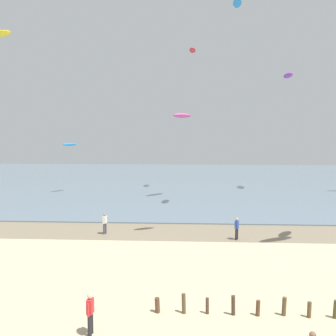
{
  "coord_description": "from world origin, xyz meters",
  "views": [
    {
      "loc": [
        0.82,
        -7.13,
        7.92
      ],
      "look_at": [
        -0.22,
        11.61,
        6.32
      ],
      "focal_mm": 39.54,
      "sensor_mm": 36.0,
      "label": 1
    }
  ],
  "objects_px": {
    "person_left_flank": "(90,313)",
    "kite_aloft_11": "(288,75)",
    "kite_aloft_2": "(182,116)",
    "kite_aloft_4": "(1,34)",
    "kite_aloft_6": "(237,3)",
    "kite_aloft_0": "(70,144)",
    "kite_aloft_9": "(192,50)",
    "person_mid_beach": "(237,228)",
    "person_right_flank": "(105,223)"
  },
  "relations": [
    {
      "from": "person_left_flank",
      "to": "person_right_flank",
      "type": "distance_m",
      "value": 15.48
    },
    {
      "from": "kite_aloft_2",
      "to": "kite_aloft_9",
      "type": "xyz_separation_m",
      "value": [
        1.31,
        6.84,
        9.57
      ]
    },
    {
      "from": "person_right_flank",
      "to": "kite_aloft_11",
      "type": "height_order",
      "value": "kite_aloft_11"
    },
    {
      "from": "person_mid_beach",
      "to": "person_right_flank",
      "type": "distance_m",
      "value": 10.56
    },
    {
      "from": "person_mid_beach",
      "to": "kite_aloft_6",
      "type": "height_order",
      "value": "kite_aloft_6"
    },
    {
      "from": "kite_aloft_6",
      "to": "kite_aloft_9",
      "type": "bearing_deg",
      "value": 22.1
    },
    {
      "from": "person_mid_beach",
      "to": "person_right_flank",
      "type": "bearing_deg",
      "value": 174.11
    },
    {
      "from": "person_left_flank",
      "to": "kite_aloft_0",
      "type": "distance_m",
      "value": 38.84
    },
    {
      "from": "kite_aloft_0",
      "to": "kite_aloft_2",
      "type": "bearing_deg",
      "value": 109.74
    },
    {
      "from": "person_mid_beach",
      "to": "kite_aloft_0",
      "type": "relative_size",
      "value": 0.72
    },
    {
      "from": "person_right_flank",
      "to": "kite_aloft_11",
      "type": "xyz_separation_m",
      "value": [
        20.67,
        24.28,
        15.51
      ]
    },
    {
      "from": "kite_aloft_2",
      "to": "kite_aloft_4",
      "type": "height_order",
      "value": "kite_aloft_4"
    },
    {
      "from": "kite_aloft_9",
      "to": "kite_aloft_11",
      "type": "xyz_separation_m",
      "value": [
        13.4,
        -0.2,
        -3.67
      ]
    },
    {
      "from": "kite_aloft_9",
      "to": "kite_aloft_11",
      "type": "bearing_deg",
      "value": -93.69
    },
    {
      "from": "kite_aloft_9",
      "to": "kite_aloft_4",
      "type": "bearing_deg",
      "value": 131.53
    },
    {
      "from": "person_right_flank",
      "to": "kite_aloft_9",
      "type": "relative_size",
      "value": 0.62
    },
    {
      "from": "kite_aloft_9",
      "to": "kite_aloft_6",
      "type": "bearing_deg",
      "value": -165.8
    },
    {
      "from": "kite_aloft_6",
      "to": "kite_aloft_11",
      "type": "relative_size",
      "value": 0.76
    },
    {
      "from": "person_mid_beach",
      "to": "person_right_flank",
      "type": "height_order",
      "value": "same"
    },
    {
      "from": "person_mid_beach",
      "to": "kite_aloft_2",
      "type": "distance_m",
      "value": 21.53
    },
    {
      "from": "kite_aloft_0",
      "to": "kite_aloft_9",
      "type": "bearing_deg",
      "value": 133.56
    },
    {
      "from": "person_left_flank",
      "to": "kite_aloft_4",
      "type": "relative_size",
      "value": 0.63
    },
    {
      "from": "person_mid_beach",
      "to": "kite_aloft_4",
      "type": "distance_m",
      "value": 28.52
    },
    {
      "from": "kite_aloft_2",
      "to": "kite_aloft_11",
      "type": "xyz_separation_m",
      "value": [
        14.7,
        6.65,
        5.9
      ]
    },
    {
      "from": "person_right_flank",
      "to": "kite_aloft_6",
      "type": "height_order",
      "value": "kite_aloft_6"
    },
    {
      "from": "person_left_flank",
      "to": "person_mid_beach",
      "type": "bearing_deg",
      "value": 61.66
    },
    {
      "from": "person_left_flank",
      "to": "person_right_flank",
      "type": "xyz_separation_m",
      "value": [
        -2.88,
        15.21,
        0.0
      ]
    },
    {
      "from": "kite_aloft_2",
      "to": "kite_aloft_6",
      "type": "bearing_deg",
      "value": 75.02
    },
    {
      "from": "kite_aloft_6",
      "to": "kite_aloft_11",
      "type": "height_order",
      "value": "kite_aloft_6"
    },
    {
      "from": "kite_aloft_2",
      "to": "kite_aloft_4",
      "type": "xyz_separation_m",
      "value": [
        -17.23,
        -11.3,
        7.24
      ]
    },
    {
      "from": "person_right_flank",
      "to": "kite_aloft_9",
      "type": "bearing_deg",
      "value": 73.46
    },
    {
      "from": "kite_aloft_6",
      "to": "kite_aloft_11",
      "type": "bearing_deg",
      "value": -27.37
    },
    {
      "from": "person_left_flank",
      "to": "kite_aloft_11",
      "type": "bearing_deg",
      "value": 65.76
    },
    {
      "from": "kite_aloft_6",
      "to": "kite_aloft_11",
      "type": "xyz_separation_m",
      "value": [
        8.99,
        14.16,
        -5.08
      ]
    },
    {
      "from": "kite_aloft_6",
      "to": "kite_aloft_4",
      "type": "bearing_deg",
      "value": 104.42
    },
    {
      "from": "person_right_flank",
      "to": "kite_aloft_4",
      "type": "distance_m",
      "value": 21.24
    },
    {
      "from": "kite_aloft_11",
      "to": "kite_aloft_2",
      "type": "bearing_deg",
      "value": 120.02
    },
    {
      "from": "person_left_flank",
      "to": "kite_aloft_6",
      "type": "height_order",
      "value": "kite_aloft_6"
    },
    {
      "from": "kite_aloft_0",
      "to": "kite_aloft_2",
      "type": "xyz_separation_m",
      "value": [
        15.59,
        -3.44,
        3.7
      ]
    },
    {
      "from": "kite_aloft_0",
      "to": "kite_aloft_4",
      "type": "bearing_deg",
      "value": 25.86
    },
    {
      "from": "kite_aloft_0",
      "to": "kite_aloft_4",
      "type": "relative_size",
      "value": 0.87
    },
    {
      "from": "kite_aloft_4",
      "to": "kite_aloft_9",
      "type": "relative_size",
      "value": 0.98
    },
    {
      "from": "person_mid_beach",
      "to": "person_left_flank",
      "type": "distance_m",
      "value": 16.05
    },
    {
      "from": "person_mid_beach",
      "to": "kite_aloft_11",
      "type": "bearing_deg",
      "value": 68.17
    },
    {
      "from": "kite_aloft_0",
      "to": "kite_aloft_6",
      "type": "relative_size",
      "value": 0.88
    },
    {
      "from": "person_right_flank",
      "to": "kite_aloft_4",
      "type": "height_order",
      "value": "kite_aloft_4"
    },
    {
      "from": "kite_aloft_2",
      "to": "kite_aloft_4",
      "type": "relative_size",
      "value": 1.21
    },
    {
      "from": "kite_aloft_2",
      "to": "kite_aloft_4",
      "type": "distance_m",
      "value": 21.84
    },
    {
      "from": "person_mid_beach",
      "to": "kite_aloft_2",
      "type": "relative_size",
      "value": 0.52
    },
    {
      "from": "person_left_flank",
      "to": "kite_aloft_9",
      "type": "xyz_separation_m",
      "value": [
        4.38,
        39.69,
        19.18
      ]
    }
  ]
}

